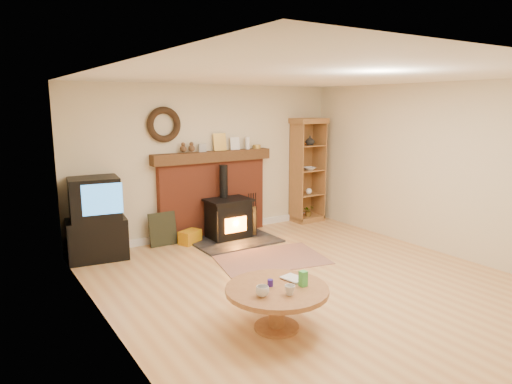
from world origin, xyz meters
TOP-DOWN VIEW (x-y plane):
  - ground at (0.00, 0.00)m, footprint 5.50×5.50m
  - room_shell at (-0.02, 0.09)m, footprint 5.02×5.52m
  - chimney_breast at (0.00, 2.67)m, footprint 2.20×0.22m
  - wood_stove at (0.09, 2.27)m, footprint 1.40×1.00m
  - area_rug at (0.09, 1.04)m, footprint 1.78×1.39m
  - tv_unit at (-2.06, 2.47)m, footprint 0.91×0.69m
  - curio_cabinet at (2.01, 2.56)m, footprint 0.65×0.47m
  - firelog_box at (-0.58, 2.40)m, footprint 0.41×0.35m
  - leaning_painting at (-0.99, 2.55)m, footprint 0.46×0.12m
  - fire_tools at (0.69, 2.50)m, footprint 0.19×0.16m
  - coffee_table at (-1.08, -0.76)m, footprint 1.06×1.06m

SIDE VIEW (x-z plane):
  - ground at x=0.00m, z-range 0.00..0.00m
  - area_rug at x=0.09m, z-range 0.00..0.01m
  - firelog_box at x=-0.58m, z-range 0.00..0.22m
  - fire_tools at x=0.69m, z-range -0.19..0.51m
  - leaning_painting at x=-0.99m, z-range 0.00..0.55m
  - wood_stove at x=0.09m, z-range -0.29..0.96m
  - coffee_table at x=-1.08m, z-range 0.06..0.67m
  - tv_unit at x=-2.06m, z-range -0.03..1.20m
  - chimney_breast at x=0.00m, z-range -0.09..1.69m
  - curio_cabinet at x=2.01m, z-range 0.00..2.01m
  - room_shell at x=-0.02m, z-range 0.41..3.02m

